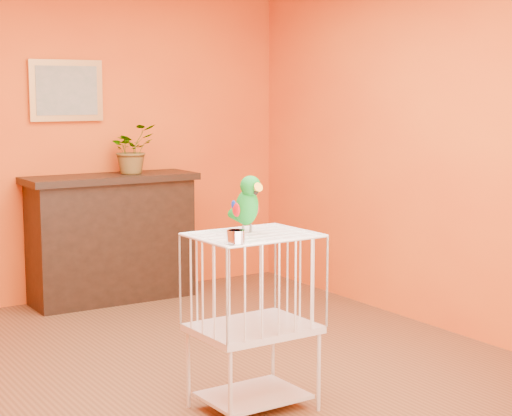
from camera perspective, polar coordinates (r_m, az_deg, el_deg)
ground at (r=5.48m, az=-4.00°, el=-10.78°), size 4.50×4.50×0.00m
room_shell at (r=5.20m, az=-4.16°, el=5.99°), size 4.50×4.50×4.50m
console_cabinet at (r=7.23m, az=-9.61°, el=-1.98°), size 1.43×0.51×1.06m
potted_plant at (r=7.29m, az=-8.47°, el=3.58°), size 0.44×0.47×0.32m
framed_picture at (r=7.23m, az=-12.53°, el=7.65°), size 0.62×0.04×0.50m
birdcage at (r=4.70m, az=-0.19°, el=-7.44°), size 0.65×0.51×0.98m
feed_cup at (r=4.31m, az=-1.35°, el=-1.91°), size 0.09×0.09×0.07m
parrot at (r=4.64m, az=-0.60°, el=0.33°), size 0.15×0.28×0.32m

